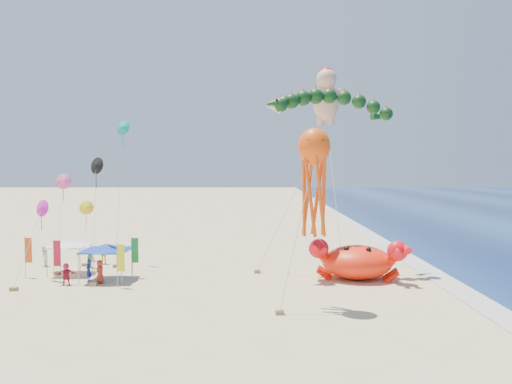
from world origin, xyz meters
TOP-DOWN VIEW (x-y plane):
  - ground at (0.00, 0.00)m, footprint 320.00×320.00m
  - foam_strip at (12.00, 0.00)m, footprint 320.00×320.00m
  - crab_inflatable at (5.65, 0.70)m, footprint 7.15×5.29m
  - dragon_kite at (3.76, 2.61)m, footprint 11.12×4.78m
  - cherub_kite at (4.50, 10.30)m, footprint 2.42×8.63m
  - octopus_kite at (1.49, -6.69)m, footprint 3.30×2.64m
  - canopy_blue at (-13.16, 0.38)m, footprint 3.66×3.66m
  - canopy_white at (-16.68, 2.40)m, footprint 3.04×3.04m
  - feather_flags at (-14.68, 0.01)m, footprint 8.69×3.20m
  - beachgoers at (-14.56, 2.52)m, footprint 27.08×8.29m
  - small_kites at (-16.16, 4.05)m, footprint 5.80×11.22m

SIDE VIEW (x-z plane):
  - ground at x=0.00m, z-range 0.00..0.00m
  - foam_strip at x=12.00m, z-range 0.01..0.01m
  - beachgoers at x=-14.56m, z-range -0.05..1.72m
  - crab_inflatable at x=5.65m, z-range -0.19..2.95m
  - feather_flags at x=-14.68m, z-range 0.41..3.61m
  - canopy_white at x=-16.68m, z-range 1.09..3.79m
  - canopy_blue at x=-13.16m, z-range 1.09..3.80m
  - small_kites at x=-16.16m, z-range 0.53..13.07m
  - octopus_kite at x=1.49m, z-range 2.66..13.44m
  - dragon_kite at x=3.76m, z-range 5.96..20.19m
  - cherub_kite at x=4.50m, z-range 6.30..23.93m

